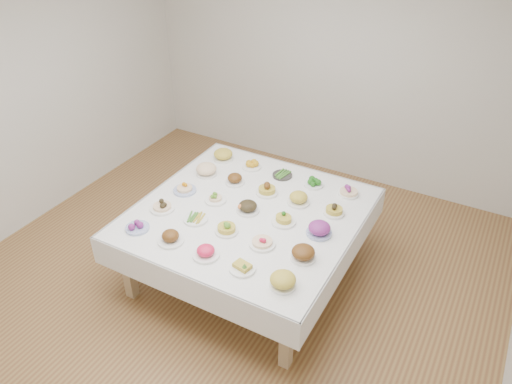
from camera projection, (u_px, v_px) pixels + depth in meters
The scene contains 27 objects.
room_envelope at pixel (222, 109), 3.90m from camera, with size 5.02×5.02×2.81m.
display_table at pixel (248, 218), 4.65m from camera, with size 2.00×2.00×0.75m.
dish_0 at pixel (137, 225), 4.36m from camera, with size 0.21×0.21×0.10m.
dish_1 at pixel (170, 236), 4.21m from camera, with size 0.22×0.22×0.12m.
dish_2 at pixel (206, 251), 4.06m from camera, with size 0.22×0.22×0.12m.
dish_3 at pixel (242, 266), 3.93m from camera, with size 0.21×0.21×0.09m.
dish_4 at pixel (283, 280), 3.76m from camera, with size 0.23×0.23×0.13m.
dish_5 at pixel (162, 204), 4.60m from camera, with size 0.23×0.23×0.12m.
dish_6 at pixel (196, 218), 4.48m from camera, with size 0.22×0.22×0.05m.
dish_7 at pixel (227, 227), 4.32m from camera, with size 0.20×0.20×0.12m.
dish_8 at pixel (262, 240), 4.17m from camera, with size 0.22×0.22×0.12m.
dish_9 at pixel (303, 253), 4.03m from camera, with size 0.21×0.21×0.13m.
dish_10 at pixel (184, 187), 4.86m from camera, with size 0.22×0.22×0.11m.
dish_11 at pixel (215, 197), 4.72m from camera, with size 0.21×0.21×0.10m.
dish_12 at pixel (248, 206), 4.57m from camera, with size 0.24×0.24×0.14m.
dish_13 at pixel (284, 218), 4.44m from camera, with size 0.22×0.22×0.12m.
dish_14 at pixel (319, 228), 4.29m from camera, with size 0.22×0.22×0.14m.
dish_15 at pixel (206, 169), 5.12m from camera, with size 0.20×0.20×0.13m.
dish_16 at pixel (235, 180), 4.99m from camera, with size 0.19×0.19×0.10m.
dish_17 at pixel (267, 188), 4.82m from camera, with size 0.22×0.21×0.14m.
dish_18 at pixel (298, 198), 4.69m from camera, with size 0.21×0.21×0.12m.
dish_19 at pixel (334, 210), 4.55m from camera, with size 0.19×0.19×0.11m.
dish_20 at pixel (223, 154), 5.38m from camera, with size 0.24×0.24×0.14m.
dish_21 at pixel (252, 165), 5.25m from camera, with size 0.20×0.20×0.08m.
dish_22 at pixel (282, 174), 5.11m from camera, with size 0.20×0.20×0.05m.
dish_23 at pixel (314, 183), 4.96m from camera, with size 0.19×0.19×0.08m.
dish_24 at pixel (349, 191), 4.81m from camera, with size 0.19×0.19×0.11m.
Camera 1 is at (1.99, -3.03, 3.44)m, focal length 35.00 mm.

